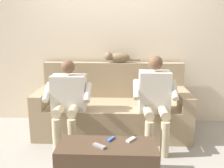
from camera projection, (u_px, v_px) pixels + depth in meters
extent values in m
plane|color=gray|center=(110.00, 155.00, 2.91)|extent=(8.00, 8.00, 0.00)
cube|color=beige|center=(114.00, 39.00, 3.77)|extent=(4.51, 0.06, 2.54)
cube|color=#9E896B|center=(112.00, 119.00, 3.44)|extent=(1.73, 0.70, 0.42)
cube|color=#9E896B|center=(113.00, 93.00, 3.79)|extent=(2.05, 0.15, 0.94)
cube|color=#9E896B|center=(182.00, 114.00, 3.38)|extent=(0.16, 0.70, 0.61)
cube|color=#9E896B|center=(44.00, 112.00, 3.46)|extent=(0.16, 0.70, 0.61)
cube|color=#4C3828|center=(107.00, 161.00, 2.44)|extent=(0.96, 0.40, 0.35)
cube|color=beige|center=(154.00, 91.00, 3.11)|extent=(0.38, 0.27, 0.50)
sphere|color=brown|center=(156.00, 63.00, 3.03)|extent=(0.17, 0.17, 0.17)
cylinder|color=#C6B793|center=(163.00, 112.00, 2.96)|extent=(0.11, 0.38, 0.11)
cylinder|color=#C6B793|center=(148.00, 111.00, 2.97)|extent=(0.11, 0.38, 0.11)
cylinder|color=#C6B793|center=(165.00, 139.00, 2.84)|extent=(0.10, 0.10, 0.42)
cylinder|color=#C6B793|center=(149.00, 139.00, 2.85)|extent=(0.10, 0.10, 0.42)
cylinder|color=beige|center=(174.00, 90.00, 3.01)|extent=(0.08, 0.27, 0.22)
cylinder|color=beige|center=(136.00, 90.00, 3.03)|extent=(0.08, 0.27, 0.22)
cube|color=beige|center=(69.00, 93.00, 3.15)|extent=(0.42, 0.25, 0.45)
sphere|color=brown|center=(68.00, 67.00, 3.07)|extent=(0.17, 0.17, 0.17)
cylinder|color=#C6B793|center=(74.00, 110.00, 3.02)|extent=(0.11, 0.33, 0.11)
cylinder|color=#C6B793|center=(59.00, 110.00, 3.03)|extent=(0.11, 0.33, 0.11)
cylinder|color=#C6B793|center=(72.00, 136.00, 2.92)|extent=(0.10, 0.10, 0.42)
cylinder|color=#C6B793|center=(57.00, 136.00, 2.92)|extent=(0.10, 0.10, 0.42)
cylinder|color=beige|center=(88.00, 93.00, 3.05)|extent=(0.08, 0.27, 0.22)
cylinder|color=beige|center=(47.00, 92.00, 3.08)|extent=(0.08, 0.27, 0.22)
ellipsoid|color=#756047|center=(120.00, 58.00, 3.67)|extent=(0.29, 0.13, 0.15)
sphere|color=#756047|center=(109.00, 56.00, 3.67)|extent=(0.12, 0.12, 0.12)
cone|color=#756047|center=(109.00, 53.00, 3.69)|extent=(0.04, 0.04, 0.04)
cone|color=#756047|center=(109.00, 53.00, 3.63)|extent=(0.04, 0.04, 0.04)
cylinder|color=#756047|center=(134.00, 60.00, 3.67)|extent=(0.18, 0.03, 0.03)
cube|color=white|center=(131.00, 140.00, 2.48)|extent=(0.10, 0.12, 0.02)
cube|color=#3860B7|center=(111.00, 139.00, 2.50)|extent=(0.08, 0.11, 0.02)
cube|color=gray|center=(99.00, 146.00, 2.35)|extent=(0.14, 0.11, 0.02)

